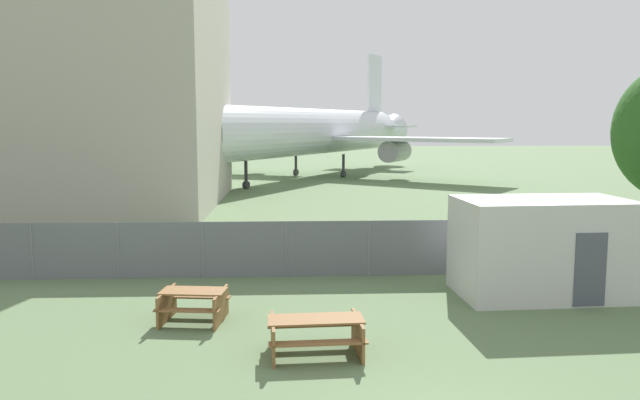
{
  "coord_description": "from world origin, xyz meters",
  "views": [
    {
      "loc": [
        -2.43,
        -8.07,
        4.69
      ],
      "look_at": [
        -1.37,
        13.69,
        2.0
      ],
      "focal_mm": 35.0,
      "sensor_mm": 36.0,
      "label": 1
    }
  ],
  "objects_px": {
    "airplane": "(313,132)",
    "picnic_bench_open_grass": "(316,331)",
    "picnic_bench_near_cabin": "(194,302)",
    "portable_cabin": "(542,247)"
  },
  "relations": [
    {
      "from": "picnic_bench_near_cabin",
      "to": "picnic_bench_open_grass",
      "type": "relative_size",
      "value": 0.83
    },
    {
      "from": "airplane",
      "to": "picnic_bench_open_grass",
      "type": "height_order",
      "value": "airplane"
    },
    {
      "from": "portable_cabin",
      "to": "picnic_bench_open_grass",
      "type": "relative_size",
      "value": 2.31
    },
    {
      "from": "portable_cabin",
      "to": "picnic_bench_near_cabin",
      "type": "bearing_deg",
      "value": -171.39
    },
    {
      "from": "airplane",
      "to": "picnic_bench_open_grass",
      "type": "distance_m",
      "value": 41.97
    },
    {
      "from": "picnic_bench_near_cabin",
      "to": "airplane",
      "type": "bearing_deg",
      "value": 83.71
    },
    {
      "from": "airplane",
      "to": "picnic_bench_near_cabin",
      "type": "relative_size",
      "value": 22.17
    },
    {
      "from": "airplane",
      "to": "portable_cabin",
      "type": "relative_size",
      "value": 7.98
    },
    {
      "from": "picnic_bench_near_cabin",
      "to": "portable_cabin",
      "type": "bearing_deg",
      "value": 11.41
    },
    {
      "from": "portable_cabin",
      "to": "picnic_bench_near_cabin",
      "type": "xyz_separation_m",
      "value": [
        -9.16,
        -1.85,
        -0.86
      ]
    }
  ]
}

